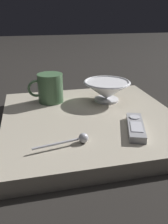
{
  "coord_description": "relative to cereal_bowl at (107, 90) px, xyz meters",
  "views": [
    {
      "loc": [
        0.68,
        -0.18,
        0.35
      ],
      "look_at": [
        0.02,
        -0.02,
        0.06
      ],
      "focal_mm": 38.97,
      "sensor_mm": 36.0,
      "label": 1
    }
  ],
  "objects": [
    {
      "name": "tv_remote_near",
      "position": [
        0.24,
        0.01,
        -0.03
      ],
      "size": [
        0.16,
        0.09,
        0.02
      ],
      "color": "#9E9EA3",
      "rests_on": "table"
    },
    {
      "name": "teaspoon",
      "position": [
        0.28,
        -0.16,
        -0.03
      ],
      "size": [
        0.04,
        0.14,
        0.03
      ],
      "color": "silver",
      "rests_on": "table"
    },
    {
      "name": "ground_plane",
      "position": [
        0.12,
        -0.09,
        -0.08
      ],
      "size": [
        6.0,
        6.0,
        0.0
      ],
      "primitive_type": "plane",
      "color": "black"
    },
    {
      "name": "cereal_bowl",
      "position": [
        0.0,
        0.0,
        0.0
      ],
      "size": [
        0.17,
        0.17,
        0.07
      ],
      "color": "silver",
      "rests_on": "table"
    },
    {
      "name": "table",
      "position": [
        0.12,
        -0.09,
        -0.06
      ],
      "size": [
        0.54,
        0.54,
        0.04
      ],
      "color": "#B7AD99",
      "rests_on": "ground"
    },
    {
      "name": "coffee_mug",
      "position": [
        -0.04,
        -0.2,
        0.01
      ],
      "size": [
        0.09,
        0.12,
        0.1
      ],
      "color": "#4C724C",
      "rests_on": "table"
    }
  ]
}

